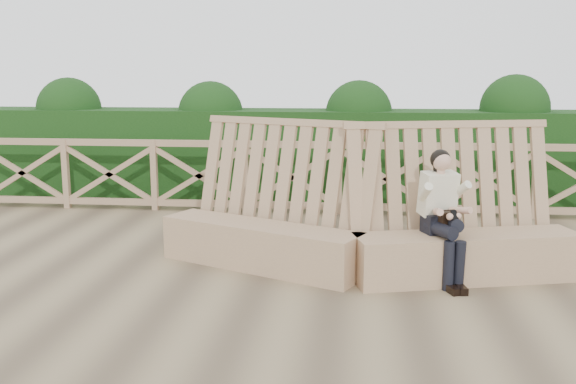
# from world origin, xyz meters

# --- Properties ---
(ground) EXTENTS (60.00, 60.00, 0.00)m
(ground) POSITION_xyz_m (0.00, 0.00, 0.00)
(ground) COLOR brown
(ground) RESTS_ON ground
(bench) EXTENTS (4.51, 1.69, 1.62)m
(bench) POSITION_xyz_m (1.03, 0.66, 0.41)
(bench) COLOR #9C7759
(bench) RESTS_ON ground
(woman) EXTENTS (0.49, 0.80, 1.34)m
(woman) POSITION_xyz_m (1.85, 0.43, 0.74)
(woman) COLOR black
(woman) RESTS_ON ground
(guardrail) EXTENTS (10.10, 0.09, 1.10)m
(guardrail) POSITION_xyz_m (0.00, 3.50, 0.55)
(guardrail) COLOR #86684E
(guardrail) RESTS_ON ground
(hedge) EXTENTS (12.00, 1.20, 1.50)m
(hedge) POSITION_xyz_m (0.00, 4.70, 0.75)
(hedge) COLOR black
(hedge) RESTS_ON ground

